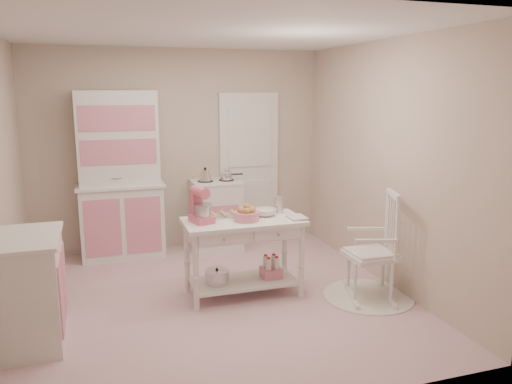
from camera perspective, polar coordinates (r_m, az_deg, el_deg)
room_shell at (r=4.75m, az=-5.22°, el=6.37°), size 3.84×3.84×2.62m
door at (r=6.86m, az=-0.80°, el=2.75°), size 0.82×0.05×2.04m
hutch at (r=6.37m, az=-15.29°, el=1.82°), size 1.06×0.50×2.08m
stove at (r=6.60m, az=-4.52°, el=-2.63°), size 0.62×0.57×0.92m
base_cabinet at (r=4.59m, az=-24.46°, el=-10.14°), size 0.54×0.84×0.92m
lace_rug at (r=5.34m, az=12.71°, el=-11.51°), size 0.92×0.92×0.01m
rocking_chair at (r=5.15m, az=12.97°, el=-5.94°), size 0.67×0.83×1.10m
work_table at (r=5.13m, az=-1.44°, el=-7.49°), size 1.20×0.60×0.80m
stand_mixer at (r=4.89m, az=-6.26°, el=-1.55°), size 0.27×0.32×0.34m
cookie_tray at (r=5.14m, az=-3.63°, el=-2.72°), size 0.34×0.24×0.02m
bread_basket at (r=4.96m, az=-1.08°, el=-2.79°), size 0.25×0.25×0.09m
mixing_bowl at (r=5.15m, az=1.06°, el=-2.34°), size 0.23×0.23×0.07m
metal_pitcher at (r=5.27m, az=2.64°, el=-1.48°), size 0.10×0.10×0.17m
recipe_book at (r=5.04m, az=3.84°, el=-2.98°), size 0.16×0.22×0.02m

